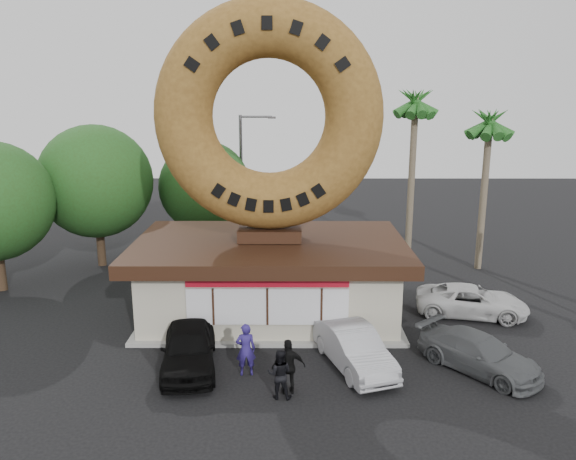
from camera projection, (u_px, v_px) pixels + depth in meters
The scene contains 15 objects.
ground at pixel (264, 385), 18.24m from camera, with size 90.00×90.00×0.00m, color black.
donut_shop at pixel (270, 275), 23.63m from camera, with size 11.20×7.20×3.80m.
giant_donut at pixel (269, 117), 22.08m from camera, with size 9.04×9.04×2.30m, color olive.
tree_west at pixel (96, 182), 29.79m from camera, with size 6.00×6.00×7.65m.
tree_mid at pixel (205, 187), 31.86m from camera, with size 5.20×5.20×6.63m.
palm_near at pixel (415, 108), 29.80m from camera, with size 2.60×2.60×9.75m.
palm_far at pixel (489, 128), 28.56m from camera, with size 2.60×2.60×8.75m.
street_lamp at pixel (244, 176), 32.71m from camera, with size 2.11×0.20×8.00m.
person_left at pixel (246, 349), 18.70m from camera, with size 0.67×0.44×1.83m, color navy.
person_center at pixel (279, 374), 17.32m from camera, with size 0.78×0.61×1.60m, color black.
person_right at pixel (289, 367), 17.57m from camera, with size 1.06×0.44×1.80m, color black.
car_black at pixel (189, 347), 19.24m from camera, with size 1.79×4.44×1.51m, color black.
car_silver at pixel (354, 348), 19.30m from camera, with size 1.49×4.26×1.40m, color #ADADB2.
car_grey at pixel (479, 353), 19.07m from camera, with size 1.76×4.33×1.26m, color #585A5D.
car_white at pixel (472, 301), 23.80m from camera, with size 2.13×4.62×1.28m, color silver.
Camera 1 is at (0.82, -16.51, 9.26)m, focal length 35.00 mm.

